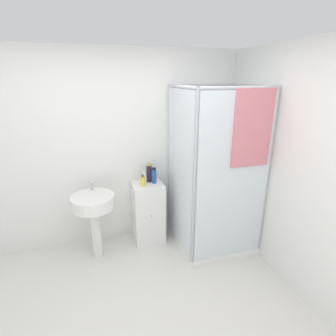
% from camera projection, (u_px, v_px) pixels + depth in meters
% --- Properties ---
extents(wall_back, '(6.40, 0.06, 2.50)m').
position_uv_depth(wall_back, '(113.00, 151.00, 3.38)').
color(wall_back, white).
rests_on(wall_back, ground_plane).
extents(wall_right, '(0.06, 6.40, 2.50)m').
position_uv_depth(wall_right, '(328.00, 186.00, 2.30)').
color(wall_right, white).
rests_on(wall_right, ground_plane).
extents(shower_enclosure, '(0.95, 0.98, 2.07)m').
position_uv_depth(shower_enclosure, '(212.00, 206.00, 3.37)').
color(shower_enclosure, white).
rests_on(shower_enclosure, ground_plane).
extents(vanity_cabinet, '(0.40, 0.39, 0.83)m').
position_uv_depth(vanity_cabinet, '(148.00, 212.00, 3.56)').
color(vanity_cabinet, white).
rests_on(vanity_cabinet, ground_plane).
extents(sink, '(0.51, 0.51, 0.96)m').
position_uv_depth(sink, '(94.00, 208.00, 3.13)').
color(sink, white).
rests_on(sink, ground_plane).
extents(soap_dispenser, '(0.05, 0.06, 0.16)m').
position_uv_depth(soap_dispenser, '(143.00, 181.00, 3.33)').
color(soap_dispenser, yellow).
rests_on(soap_dispenser, vanity_cabinet).
extents(shampoo_bottle_tall_black, '(0.07, 0.07, 0.25)m').
position_uv_depth(shampoo_bottle_tall_black, '(149.00, 173.00, 3.46)').
color(shampoo_bottle_tall_black, '#281E33').
rests_on(shampoo_bottle_tall_black, vanity_cabinet).
extents(shampoo_bottle_blue, '(0.06, 0.06, 0.21)m').
position_uv_depth(shampoo_bottle_blue, '(154.00, 176.00, 3.41)').
color(shampoo_bottle_blue, '#1E4C93').
rests_on(shampoo_bottle_blue, vanity_cabinet).
extents(lotion_bottle_white, '(0.05, 0.05, 0.19)m').
position_uv_depth(lotion_bottle_white, '(144.00, 177.00, 3.43)').
color(lotion_bottle_white, white).
rests_on(lotion_bottle_white, vanity_cabinet).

